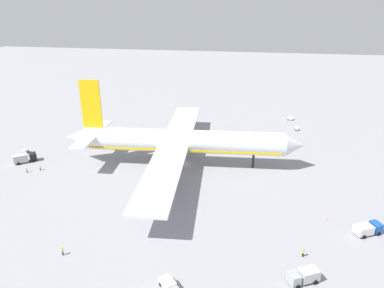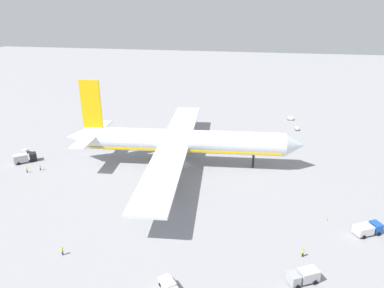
% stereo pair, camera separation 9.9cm
% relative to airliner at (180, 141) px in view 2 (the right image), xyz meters
% --- Properties ---
extents(ground_plane, '(600.00, 600.00, 0.00)m').
position_rel_airliner_xyz_m(ground_plane, '(1.30, 0.01, -7.50)').
color(ground_plane, gray).
extents(airliner, '(72.21, 80.46, 25.53)m').
position_rel_airliner_xyz_m(airliner, '(0.00, 0.00, 0.00)').
color(airliner, silver).
rests_on(airliner, ground).
extents(service_truck_0, '(6.35, 4.98, 2.36)m').
position_rel_airliner_xyz_m(service_truck_0, '(47.30, -26.64, -6.17)').
color(service_truck_0, '#194CA5').
rests_on(service_truck_0, ground).
extents(service_truck_1, '(5.91, 4.69, 2.40)m').
position_rel_airliner_xyz_m(service_truck_1, '(32.78, -43.94, -6.13)').
color(service_truck_1, '#999EA5').
rests_on(service_truck_1, ground).
extents(service_truck_2, '(6.54, 6.21, 2.75)m').
position_rel_airliner_xyz_m(service_truck_2, '(-47.71, -8.66, -5.95)').
color(service_truck_2, black).
rests_on(service_truck_2, ground).
extents(service_van, '(4.09, 4.20, 1.97)m').
position_rel_airliner_xyz_m(service_van, '(10.07, -50.33, -6.47)').
color(service_van, white).
rests_on(service_van, ground).
extents(baggage_cart_0, '(1.68, 3.18, 1.17)m').
position_rel_airliner_xyz_m(baggage_cart_0, '(37.50, 40.72, -6.85)').
color(baggage_cart_0, '#595B60').
rests_on(baggage_cart_0, ground).
extents(baggage_cart_1, '(1.76, 2.99, 1.25)m').
position_rel_airliner_xyz_m(baggage_cart_1, '(-52.49, -1.96, -6.81)').
color(baggage_cart_1, '#26598C').
rests_on(baggage_cart_1, ground).
extents(baggage_cart_2, '(3.23, 1.60, 1.53)m').
position_rel_airliner_xyz_m(baggage_cart_2, '(35.71, 53.74, -6.67)').
color(baggage_cart_2, gray).
rests_on(baggage_cart_2, ground).
extents(ground_worker_0, '(0.53, 0.53, 1.79)m').
position_rel_airliner_xyz_m(ground_worker_0, '(-12.44, -46.03, -6.59)').
color(ground_worker_0, navy).
rests_on(ground_worker_0, ground).
extents(ground_worker_1, '(0.56, 0.56, 1.78)m').
position_rel_airliner_xyz_m(ground_worker_1, '(-42.48, -15.04, -6.59)').
color(ground_worker_1, navy).
rests_on(ground_worker_1, ground).
extents(ground_worker_2, '(0.52, 0.52, 1.79)m').
position_rel_airliner_xyz_m(ground_worker_2, '(33.31, -36.93, -6.59)').
color(ground_worker_2, black).
rests_on(ground_worker_2, ground).
extents(ground_worker_3, '(0.56, 0.56, 1.77)m').
position_rel_airliner_xyz_m(ground_worker_3, '(-39.60, -12.86, -6.60)').
color(ground_worker_3, navy).
rests_on(ground_worker_3, ground).
extents(traffic_cone_0, '(0.36, 0.36, 0.55)m').
position_rel_airliner_xyz_m(traffic_cone_0, '(39.86, -22.92, -7.22)').
color(traffic_cone_0, orange).
rests_on(traffic_cone_0, ground).
extents(traffic_cone_1, '(0.36, 0.36, 0.55)m').
position_rel_airliner_xyz_m(traffic_cone_1, '(-41.21, 17.32, -7.22)').
color(traffic_cone_1, orange).
rests_on(traffic_cone_1, ground).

